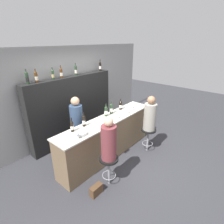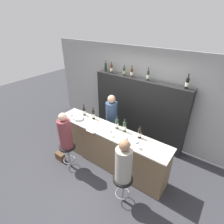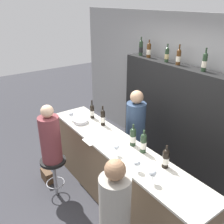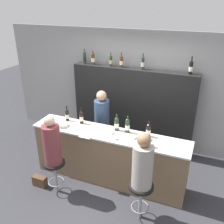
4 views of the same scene
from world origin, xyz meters
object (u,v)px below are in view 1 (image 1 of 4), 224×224
at_px(bartender, 77,128).
at_px(wine_glass_1, 117,115).
at_px(wine_bottle_backbar_0, 27,78).
at_px(wine_glass_0, 77,134).
at_px(wine_bottle_backbar_4, 76,70).
at_px(guest_seated_left, 109,141).
at_px(wine_bottle_backbar_3, 61,73).
at_px(wine_glass_3, 133,107).
at_px(metal_bowl, 82,133).
at_px(wine_bottle_counter_2, 106,111).
at_px(wine_bottle_counter_0, 72,126).
at_px(wine_bottle_counter_1, 84,121).
at_px(bar_stool_left, 109,164).
at_px(wine_bottle_backbar_1, 36,77).
at_px(bar_stool_right, 148,134).
at_px(wine_bottle_counter_3, 111,109).
at_px(handbag, 96,190).
at_px(wine_bottle_backbar_5, 100,66).
at_px(wine_bottle_backbar_2, 53,75).
at_px(wine_glass_2, 127,110).
at_px(guest_seated_right, 150,115).
at_px(wine_bottle_counter_4, 121,105).

bearing_deg(bartender, wine_glass_1, -54.45).
relative_size(wine_bottle_backbar_0, wine_glass_0, 2.28).
height_order(wine_bottle_backbar_4, guest_seated_left, wine_bottle_backbar_4).
distance_m(wine_bottle_backbar_3, wine_glass_3, 2.01).
xyz_separation_m(wine_bottle_backbar_3, wine_bottle_backbar_4, (0.46, -0.00, 0.01)).
relative_size(wine_bottle_backbar_0, metal_bowl, 1.38).
xyz_separation_m(wine_bottle_counter_2, wine_bottle_backbar_0, (-1.22, 1.17, 0.85)).
xyz_separation_m(wine_bottle_counter_0, wine_bottle_counter_1, (0.31, 0.00, 0.01)).
xyz_separation_m(wine_bottle_backbar_3, bar_stool_left, (-0.46, -1.98, -1.47)).
distance_m(wine_glass_1, guest_seated_left, 1.02).
distance_m(wine_glass_0, bar_stool_left, 0.85).
relative_size(wine_bottle_counter_2, wine_glass_0, 2.17).
relative_size(wine_bottle_backbar_0, bar_stool_left, 0.52).
bearing_deg(wine_bottle_counter_0, wine_bottle_backbar_1, 89.91).
xyz_separation_m(wine_bottle_backbar_4, bar_stool_right, (0.62, -1.98, -1.48)).
bearing_deg(wine_bottle_counter_3, bar_stool_left, -141.53).
bearing_deg(handbag, wine_bottle_backbar_5, 41.68).
bearing_deg(bartender, wine_bottle_backbar_2, 96.93).
height_order(wine_bottle_backbar_3, wine_glass_2, wine_bottle_backbar_3).
distance_m(wine_glass_1, wine_glass_3, 0.63).
height_order(wine_bottle_counter_3, bar_stool_left, wine_bottle_counter_3).
relative_size(wine_bottle_backbar_4, bartender, 0.21).
height_order(wine_bottle_backbar_0, wine_bottle_backbar_5, wine_bottle_backbar_5).
height_order(metal_bowl, guest_seated_right, guest_seated_right).
bearing_deg(wine_glass_3, wine_glass_0, 180.00).
relative_size(wine_bottle_counter_3, wine_glass_2, 2.14).
relative_size(wine_bottle_counter_0, bar_stool_left, 0.48).
distance_m(wine_bottle_backbar_4, handbag, 3.02).
distance_m(wine_bottle_counter_1, handbag, 1.40).
height_order(wine_bottle_backbar_0, wine_glass_1, wine_bottle_backbar_0).
height_order(wine_bottle_counter_1, wine_glass_1, wine_bottle_counter_1).
distance_m(wine_bottle_counter_0, bartender, 0.82).
bearing_deg(wine_bottle_backbar_2, wine_bottle_counter_2, -62.81).
height_order(wine_bottle_counter_2, guest_seated_right, guest_seated_right).
distance_m(wine_glass_3, metal_bowl, 1.68).
xyz_separation_m(wine_bottle_backbar_1, wine_glass_0, (-0.13, -1.48, -0.87)).
relative_size(wine_glass_3, bar_stool_left, 0.26).
xyz_separation_m(wine_bottle_counter_3, bar_stool_left, (-1.02, -0.81, -0.64)).
xyz_separation_m(wine_glass_3, bar_stool_left, (-1.51, -0.50, -0.63)).
bearing_deg(wine_bottle_backbar_3, wine_bottle_backbar_5, -0.00).
xyz_separation_m(wine_bottle_counter_3, bartender, (-0.72, 0.50, -0.43)).
distance_m(wine_bottle_counter_0, metal_bowl, 0.26).
relative_size(wine_bottle_counter_0, wine_glass_1, 2.12).
distance_m(wine_glass_2, metal_bowl, 1.44).
relative_size(bar_stool_left, guest_seated_left, 0.73).
height_order(wine_bottle_counter_0, wine_bottle_counter_3, wine_bottle_counter_3).
bearing_deg(wine_bottle_counter_4, wine_bottle_backbar_2, 135.23).
distance_m(wine_bottle_counter_0, wine_bottle_counter_4, 1.60).
distance_m(wine_bottle_backbar_4, wine_glass_2, 1.75).
relative_size(wine_bottle_counter_2, wine_glass_2, 2.12).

